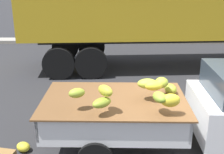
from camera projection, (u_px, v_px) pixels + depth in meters
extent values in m
plane|color=#28282B|center=(180.00, 150.00, 5.88)|extent=(220.00, 220.00, 0.00)
cube|color=gray|center=(139.00, 41.00, 15.21)|extent=(80.00, 0.80, 0.16)
cube|color=white|center=(115.00, 122.00, 5.79)|extent=(2.69, 1.75, 0.08)
cube|color=white|center=(115.00, 94.00, 6.48)|extent=(2.66, 0.10, 0.44)
cube|color=white|center=(114.00, 132.00, 4.93)|extent=(2.66, 0.10, 0.44)
cube|color=white|center=(182.00, 111.00, 5.67)|extent=(0.08, 1.70, 0.44)
cube|color=white|center=(49.00, 110.00, 5.73)|extent=(0.08, 1.70, 0.44)
cube|color=#B21914|center=(115.00, 95.00, 6.52)|extent=(2.55, 0.06, 0.07)
cube|color=brown|center=(115.00, 100.00, 5.63)|extent=(2.81, 1.87, 0.03)
ellipsoid|color=olive|center=(102.00, 103.00, 4.90)|extent=(0.42, 0.41, 0.16)
ellipsoid|color=olive|center=(171.00, 89.00, 5.87)|extent=(0.31, 0.37, 0.20)
ellipsoid|color=olive|center=(160.00, 97.00, 4.92)|extent=(0.29, 0.38, 0.17)
ellipsoid|color=#A1AE32|center=(148.00, 84.00, 5.46)|extent=(0.40, 0.29, 0.18)
ellipsoid|color=gold|center=(171.00, 100.00, 4.88)|extent=(0.36, 0.26, 0.23)
ellipsoid|color=gold|center=(154.00, 86.00, 5.38)|extent=(0.35, 0.23, 0.17)
ellipsoid|color=gold|center=(106.00, 91.00, 4.96)|extent=(0.35, 0.39, 0.19)
ellipsoid|color=#95A932|center=(77.00, 93.00, 5.07)|extent=(0.34, 0.29, 0.17)
ellipsoid|color=#93A22D|center=(162.00, 83.00, 5.62)|extent=(0.35, 0.38, 0.20)
cylinder|color=black|center=(101.00, 115.00, 6.65)|extent=(0.64, 0.21, 0.64)
cube|color=black|center=(188.00, 38.00, 10.92)|extent=(11.04, 1.04, 0.30)
cylinder|color=black|center=(92.00, 46.00, 12.05)|extent=(1.10, 0.36, 1.08)
cylinder|color=black|center=(92.00, 63.00, 9.79)|extent=(1.10, 0.36, 1.08)
cylinder|color=black|center=(66.00, 47.00, 12.00)|extent=(1.10, 0.36, 1.08)
cylinder|color=black|center=(59.00, 63.00, 9.74)|extent=(1.10, 0.36, 1.08)
ellipsoid|color=gold|center=(24.00, 147.00, 5.83)|extent=(0.37, 0.35, 0.19)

